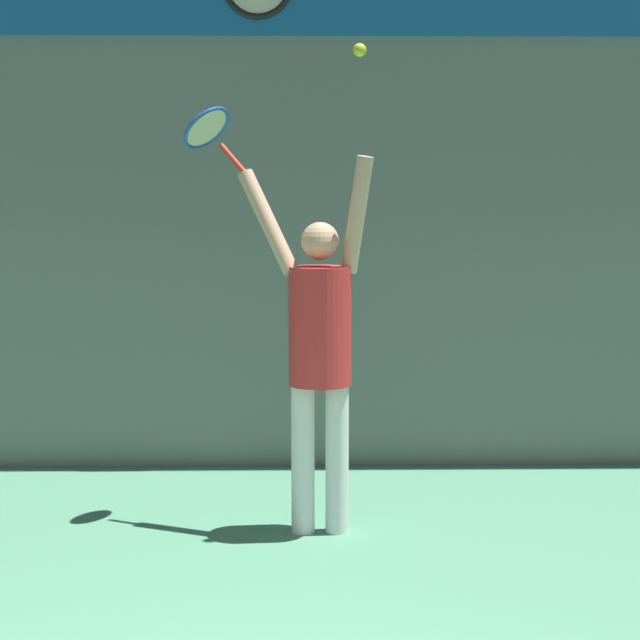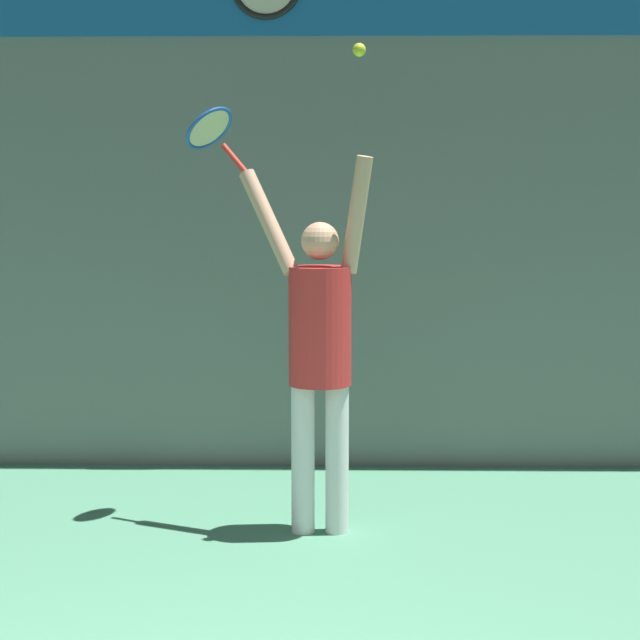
{
  "view_description": "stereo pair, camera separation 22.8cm",
  "coord_description": "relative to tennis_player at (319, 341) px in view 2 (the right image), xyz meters",
  "views": [
    {
      "loc": [
        0.25,
        -3.14,
        1.94
      ],
      "look_at": [
        0.37,
        3.19,
        1.2
      ],
      "focal_mm": 65.0,
      "sensor_mm": 36.0,
      "label": 1
    },
    {
      "loc": [
        0.48,
        -3.14,
        1.94
      ],
      "look_at": [
        0.37,
        3.19,
        1.2
      ],
      "focal_mm": 65.0,
      "sensor_mm": 36.0,
      "label": 2
    }
  ],
  "objects": [
    {
      "name": "tennis_ball",
      "position": [
        0.21,
        -0.08,
        1.57
      ],
      "size": [
        0.07,
        0.07,
        0.07
      ],
      "color": "#CCDB2D"
    },
    {
      "name": "back_wall",
      "position": [
        -0.36,
        1.59,
        1.42
      ],
      "size": [
        18.0,
        0.1,
        5.0
      ],
      "color": "slate",
      "rests_on": "ground_plane"
    },
    {
      "name": "tennis_racket",
      "position": [
        -0.63,
        0.36,
        1.17
      ],
      "size": [
        0.43,
        0.39,
        0.39
      ],
      "color": "red"
    },
    {
      "name": "tennis_player",
      "position": [
        0.0,
        0.0,
        0.0
      ],
      "size": [
        0.78,
        0.45,
        2.1
      ],
      "color": "white",
      "rests_on": "ground_plane"
    }
  ]
}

